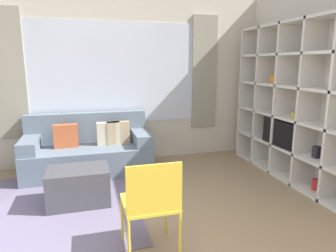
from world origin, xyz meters
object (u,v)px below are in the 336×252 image
object	(u,v)px
shelving_unit	(298,104)
couch_main	(89,151)
ottoman	(79,186)
folding_chair	(151,200)

from	to	relation	value
shelving_unit	couch_main	distance (m)	3.07
shelving_unit	ottoman	xyz separation A→B (m)	(-2.92, -0.01, -0.86)
ottoman	folding_chair	distance (m)	1.37
shelving_unit	folding_chair	xyz separation A→B (m)	(-2.33, -1.21, -0.55)
folding_chair	ottoman	bearing A→B (deg)	-63.29
couch_main	ottoman	size ratio (longest dim) A/B	2.63
couch_main	ottoman	bearing A→B (deg)	-97.57
couch_main	shelving_unit	bearing A→B (deg)	-20.90
shelving_unit	folding_chair	distance (m)	2.68
couch_main	folding_chair	size ratio (longest dim) A/B	2.10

